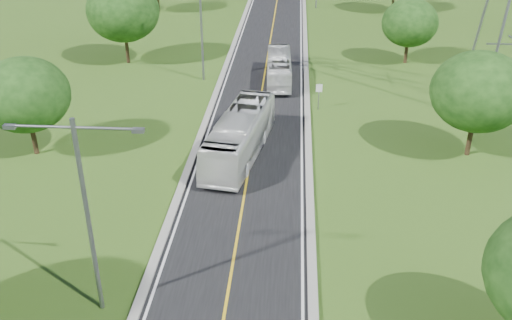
% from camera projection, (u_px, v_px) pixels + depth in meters
% --- Properties ---
extents(ground, '(260.00, 260.00, 0.00)m').
position_uv_depth(ground, '(270.00, 40.00, 69.87)').
color(ground, '#325217').
rests_on(ground, ground).
extents(road, '(8.00, 150.00, 0.06)m').
position_uv_depth(road, '(273.00, 27.00, 75.17)').
color(road, black).
rests_on(road, ground).
extents(curb_left, '(0.50, 150.00, 0.22)m').
position_uv_depth(curb_left, '(240.00, 26.00, 75.39)').
color(curb_left, gray).
rests_on(curb_left, ground).
extents(curb_right, '(0.50, 150.00, 0.22)m').
position_uv_depth(curb_right, '(305.00, 27.00, 74.87)').
color(curb_right, gray).
rests_on(curb_right, ground).
extents(speed_limit_sign, '(0.55, 0.09, 2.40)m').
position_uv_depth(speed_limit_sign, '(319.00, 92.00, 49.34)').
color(speed_limit_sign, slate).
rests_on(speed_limit_sign, ground).
extents(streetlight_near_left, '(5.90, 0.25, 10.00)m').
position_uv_depth(streetlight_near_left, '(86.00, 203.00, 25.02)').
color(streetlight_near_left, slate).
rests_on(streetlight_near_left, ground).
extents(streetlight_mid_left, '(5.90, 0.25, 10.00)m').
position_uv_depth(streetlight_mid_left, '(201.00, 20.00, 54.22)').
color(streetlight_mid_left, slate).
rests_on(streetlight_mid_left, ground).
extents(tree_lb, '(6.30, 6.30, 7.33)m').
position_uv_depth(tree_lb, '(25.00, 95.00, 40.38)').
color(tree_lb, black).
rests_on(tree_lb, ground).
extents(tree_lc, '(7.56, 7.56, 8.79)m').
position_uv_depth(tree_lc, '(123.00, 11.00, 59.36)').
color(tree_lc, black).
rests_on(tree_lc, ground).
extents(tree_rb, '(6.72, 6.72, 7.82)m').
position_uv_depth(tree_rb, '(479.00, 92.00, 40.07)').
color(tree_rb, black).
rests_on(tree_rb, ground).
extents(tree_rc, '(5.88, 5.88, 6.84)m').
position_uv_depth(tree_rc, '(410.00, 23.00, 59.88)').
color(tree_rc, black).
rests_on(tree_rc, ground).
extents(bus_outbound, '(2.61, 9.71, 2.68)m').
position_uv_depth(bus_outbound, '(279.00, 68.00, 55.85)').
color(bus_outbound, silver).
rests_on(bus_outbound, road).
extents(bus_inbound, '(4.65, 12.08, 3.28)m').
position_uv_depth(bus_inbound, '(240.00, 135.00, 41.36)').
color(bus_inbound, silver).
rests_on(bus_inbound, road).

